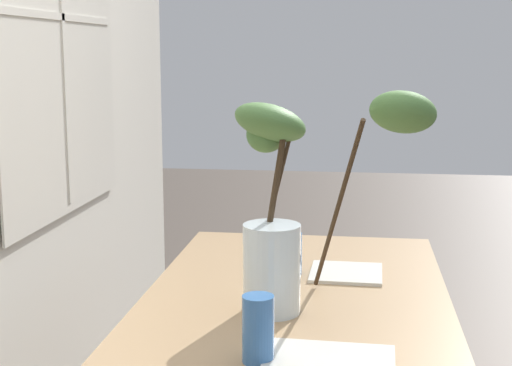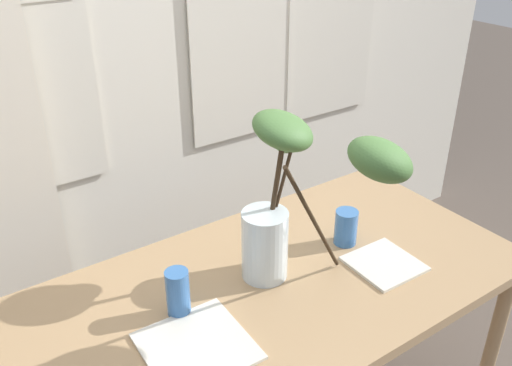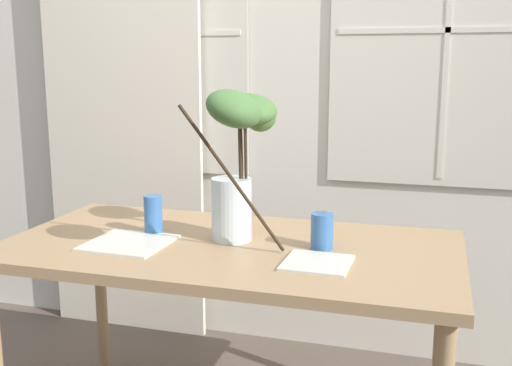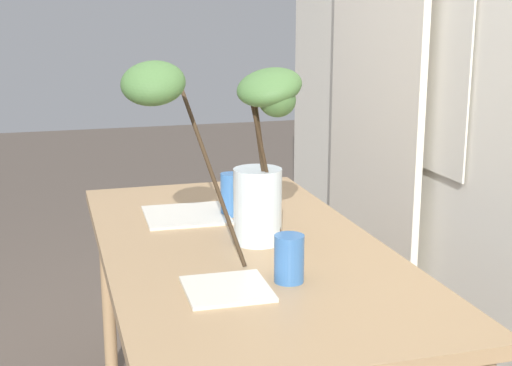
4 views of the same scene
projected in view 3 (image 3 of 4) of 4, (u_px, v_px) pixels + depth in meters
The scene contains 8 objects.
back_wall_with_windows at pixel (292, 77), 2.93m from camera, with size 4.10×0.14×2.63m.
curtain_sheer_side at pixel (122, 107), 3.08m from camera, with size 0.85×0.03×2.35m, color silver.
dining_table at pixel (230, 263), 2.18m from camera, with size 1.60×0.82×0.77m.
vase_with_branches at pixel (239, 161), 2.08m from camera, with size 0.34×0.56×0.59m.
drinking_glass_blue_left at pixel (153, 215), 2.28m from camera, with size 0.07×0.07×0.15m, color #386BAD.
drinking_glass_blue_right at pixel (322, 231), 2.10m from camera, with size 0.08×0.08×0.12m, color #386BAD.
plate_square_left at pixel (129, 243), 2.16m from camera, with size 0.28×0.28×0.01m, color silver.
plate_square_right at pixel (317, 263), 1.94m from camera, with size 0.21×0.21×0.01m, color silver.
Camera 3 is at (0.68, -1.97, 1.40)m, focal length 43.00 mm.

